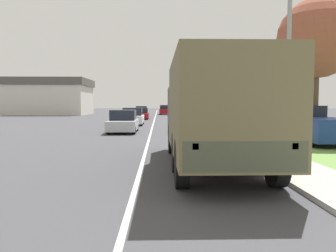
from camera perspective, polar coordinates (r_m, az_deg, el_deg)
ground_plane at (r=39.06m, az=-2.38°, el=1.10°), size 180.00×180.00×0.00m
lane_centre_stripe at (r=39.06m, az=-2.38°, el=1.11°), size 0.12×120.00×0.00m
sidewalk_right at (r=39.25m, az=4.20°, el=1.20°), size 1.80×120.00×0.12m
grass_strip_right at (r=39.93m, az=10.50°, el=1.12°), size 7.00×120.00×0.02m
military_truck at (r=9.93m, az=7.84°, el=2.68°), size 2.51×7.93×3.12m
car_nearest_ahead at (r=22.18m, az=-7.80°, el=0.64°), size 1.84×4.00×1.51m
car_second_ahead at (r=29.94m, az=-6.15°, el=1.55°), size 1.89×4.24×1.55m
car_third_ahead at (r=40.71m, az=-4.72°, el=2.11°), size 1.86×4.67×1.39m
car_fourth_ahead at (r=48.45m, az=-4.63°, el=2.47°), size 1.77×4.25×1.54m
car_farthest_ahead at (r=57.35m, az=-0.63°, el=2.75°), size 1.76×4.52×1.65m
pickup_truck at (r=17.95m, az=23.55°, el=0.20°), size 2.05×5.35×1.81m
lamp_post at (r=11.55m, az=19.34°, el=15.15°), size 1.69×0.24×6.90m
tree_mid_right at (r=19.22m, az=24.63°, el=13.69°), size 4.12×4.12×7.37m
building_distant at (r=60.77m, az=-20.74°, el=4.81°), size 15.50×10.50×6.14m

